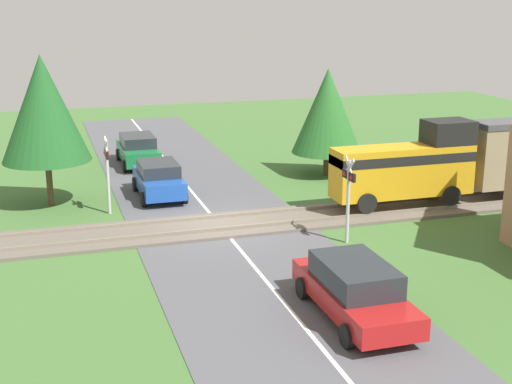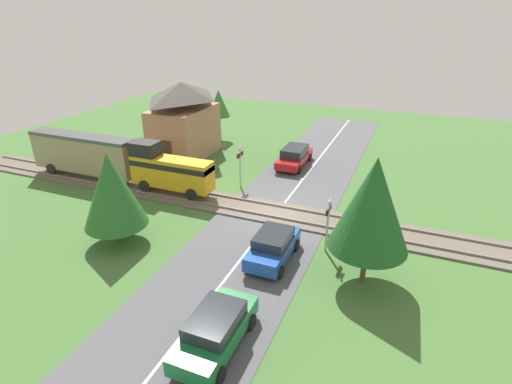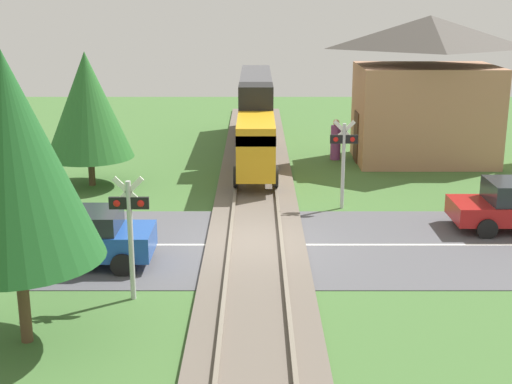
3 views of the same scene
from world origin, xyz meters
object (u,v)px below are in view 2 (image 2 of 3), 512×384
object	(u,v)px
car_near_crossing	(273,246)
crossing_signal_west_approach	(328,218)
station_building	(184,121)
car_far_side	(294,156)
car_behind_queue	(216,330)
pedestrian_by_station	(157,160)
train	(115,159)
crossing_signal_east_approach	(240,161)

from	to	relation	value
car_near_crossing	crossing_signal_west_approach	bearing A→B (deg)	-51.81
car_near_crossing	station_building	xyz separation A→B (m)	(11.62, 11.96, 2.16)
car_far_side	car_behind_queue	distance (m)	18.97
station_building	pedestrian_by_station	bearing A→B (deg)	175.12
station_building	pedestrian_by_station	distance (m)	4.24
station_building	car_behind_queue	bearing A→B (deg)	-145.83
train	crossing_signal_east_approach	size ratio (longest dim) A/B	4.80
car_near_crossing	crossing_signal_east_approach	xyz separation A→B (m)	(7.43, 5.07, 1.13)
crossing_signal_east_approach	station_building	bearing A→B (deg)	58.63
train	pedestrian_by_station	bearing A→B (deg)	-13.70
train	car_far_side	size ratio (longest dim) A/B	3.09
crossing_signal_east_approach	station_building	xyz separation A→B (m)	(4.20, 6.88, 1.04)
car_near_crossing	crossing_signal_east_approach	world-z (taller)	crossing_signal_east_approach
car_far_side	station_building	distance (m)	9.40
train	pedestrian_by_station	size ratio (longest dim) A/B	8.15
crossing_signal_west_approach	crossing_signal_east_approach	distance (m)	9.24
train	car_near_crossing	distance (m)	13.92
crossing_signal_east_approach	station_building	distance (m)	8.13
car_behind_queue	crossing_signal_east_approach	bearing A→B (deg)	20.72
train	car_far_side	distance (m)	13.14
train	crossing_signal_east_approach	world-z (taller)	train
car_far_side	station_building	size ratio (longest dim) A/B	0.75
car_near_crossing	car_behind_queue	size ratio (longest dim) A/B	0.93
crossing_signal_west_approach	car_behind_queue	bearing A→B (deg)	164.12
crossing_signal_west_approach	crossing_signal_east_approach	bearing A→B (deg)	51.89
car_behind_queue	crossing_signal_west_approach	bearing A→B (deg)	-15.88
car_far_side	station_building	bearing A→B (deg)	97.13
train	pedestrian_by_station	distance (m)	3.66
train	car_far_side	world-z (taller)	train
train	car_near_crossing	xyz separation A→B (m)	(-4.58, -13.10, -1.10)
car_behind_queue	pedestrian_by_station	xyz separation A→B (m)	(13.97, 12.27, 0.01)
car_behind_queue	crossing_signal_east_approach	world-z (taller)	crossing_signal_east_approach
crossing_signal_west_approach	pedestrian_by_station	distance (m)	15.80
station_building	crossing_signal_west_approach	bearing A→B (deg)	-124.97
station_building	pedestrian_by_station	xyz separation A→B (m)	(-3.65, 0.31, -2.15)
train	crossing_signal_west_approach	world-z (taller)	train
car_behind_queue	car_near_crossing	bearing A→B (deg)	-0.00
car_near_crossing	car_behind_queue	bearing A→B (deg)	180.00
crossing_signal_east_approach	station_building	world-z (taller)	station_building
crossing_signal_east_approach	station_building	size ratio (longest dim) A/B	0.49
car_near_crossing	car_far_side	size ratio (longest dim) A/B	0.83
crossing_signal_west_approach	pedestrian_by_station	size ratio (longest dim) A/B	1.70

